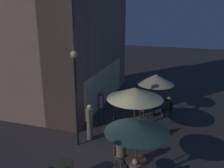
{
  "coord_description": "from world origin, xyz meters",
  "views": [
    {
      "loc": [
        -8.48,
        -3.34,
        5.84
      ],
      "look_at": [
        2.82,
        0.29,
        2.16
      ],
      "focal_mm": 40.11,
      "sensor_mm": 36.0,
      "label": 1
    }
  ],
  "objects_px": {
    "cafe_table_0": "(134,126)",
    "cafe_chair_1": "(116,123)",
    "cafe_table_1": "(136,165)",
    "patron_standing_4": "(101,108)",
    "street_lamp_near_corner": "(75,84)",
    "cafe_chair_4": "(170,108)",
    "patron_seated_2": "(122,152)",
    "patron_standing_5": "(90,122)",
    "patio_umbrella_1": "(137,127)",
    "cafe_table_2": "(154,107)",
    "patio_umbrella_2": "(156,79)",
    "patron_seated_3": "(167,106)",
    "cafe_chair_3": "(119,154)",
    "patio_umbrella_0": "(135,93)",
    "cafe_chair_5": "(143,109)",
    "patron_seated_0": "(138,129)",
    "cafe_chair_0": "(139,133)"
  },
  "relations": [
    {
      "from": "cafe_table_2",
      "to": "cafe_chair_4",
      "type": "bearing_deg",
      "value": -95.99
    },
    {
      "from": "cafe_chair_1",
      "to": "patron_standing_4",
      "type": "distance_m",
      "value": 1.26
    },
    {
      "from": "cafe_table_1",
      "to": "patio_umbrella_0",
      "type": "relative_size",
      "value": 0.29
    },
    {
      "from": "cafe_table_2",
      "to": "cafe_chair_1",
      "type": "relative_size",
      "value": 0.77
    },
    {
      "from": "cafe_table_2",
      "to": "cafe_chair_5",
      "type": "bearing_deg",
      "value": 141.42
    },
    {
      "from": "patio_umbrella_2",
      "to": "cafe_chair_3",
      "type": "height_order",
      "value": "patio_umbrella_2"
    },
    {
      "from": "patron_seated_0",
      "to": "patron_seated_2",
      "type": "relative_size",
      "value": 1.02
    },
    {
      "from": "patio_umbrella_1",
      "to": "patron_standing_4",
      "type": "distance_m",
      "value": 4.55
    },
    {
      "from": "cafe_table_0",
      "to": "patron_seated_3",
      "type": "relative_size",
      "value": 0.62
    },
    {
      "from": "patron_standing_5",
      "to": "street_lamp_near_corner",
      "type": "bearing_deg",
      "value": -65.39
    },
    {
      "from": "patron_seated_0",
      "to": "patron_standing_5",
      "type": "xyz_separation_m",
      "value": [
        -0.29,
        2.18,
        0.14
      ]
    },
    {
      "from": "cafe_table_0",
      "to": "cafe_table_2",
      "type": "distance_m",
      "value": 2.72
    },
    {
      "from": "patio_umbrella_1",
      "to": "patron_seated_2",
      "type": "xyz_separation_m",
      "value": [
        0.34,
        0.6,
        -1.3
      ]
    },
    {
      "from": "street_lamp_near_corner",
      "to": "cafe_chair_3",
      "type": "height_order",
      "value": "street_lamp_near_corner"
    },
    {
      "from": "cafe_table_1",
      "to": "patron_standing_5",
      "type": "bearing_deg",
      "value": 51.53
    },
    {
      "from": "patron_seated_3",
      "to": "patron_standing_5",
      "type": "relative_size",
      "value": 0.73
    },
    {
      "from": "patio_umbrella_2",
      "to": "patron_seated_3",
      "type": "height_order",
      "value": "patio_umbrella_2"
    },
    {
      "from": "patio_umbrella_1",
      "to": "cafe_chair_0",
      "type": "distance_m",
      "value": 2.68
    },
    {
      "from": "patio_umbrella_0",
      "to": "cafe_chair_5",
      "type": "distance_m",
      "value": 2.54
    },
    {
      "from": "street_lamp_near_corner",
      "to": "cafe_chair_4",
      "type": "relative_size",
      "value": 4.44
    },
    {
      "from": "patio_umbrella_1",
      "to": "cafe_chair_1",
      "type": "height_order",
      "value": "patio_umbrella_1"
    },
    {
      "from": "cafe_table_1",
      "to": "cafe_chair_1",
      "type": "height_order",
      "value": "cafe_chair_1"
    },
    {
      "from": "cafe_table_1",
      "to": "patron_seated_2",
      "type": "xyz_separation_m",
      "value": [
        0.34,
        0.6,
        0.18
      ]
    },
    {
      "from": "cafe_chair_4",
      "to": "patron_standing_4",
      "type": "relative_size",
      "value": 0.51
    },
    {
      "from": "cafe_chair_1",
      "to": "patron_seated_0",
      "type": "distance_m",
      "value": 1.31
    },
    {
      "from": "patio_umbrella_2",
      "to": "patron_seated_2",
      "type": "distance_m",
      "value": 5.44
    },
    {
      "from": "cafe_table_0",
      "to": "cafe_chair_1",
      "type": "bearing_deg",
      "value": 90.97
    },
    {
      "from": "cafe_chair_0",
      "to": "street_lamp_near_corner",
      "type": "bearing_deg",
      "value": 79.08
    },
    {
      "from": "cafe_chair_4",
      "to": "patron_standing_5",
      "type": "distance_m",
      "value": 4.75
    },
    {
      "from": "cafe_table_1",
      "to": "patron_standing_4",
      "type": "distance_m",
      "value": 4.44
    },
    {
      "from": "street_lamp_near_corner",
      "to": "cafe_chair_1",
      "type": "height_order",
      "value": "street_lamp_near_corner"
    },
    {
      "from": "cafe_chair_1",
      "to": "patron_standing_5",
      "type": "bearing_deg",
      "value": -140.74
    },
    {
      "from": "patron_seated_3",
      "to": "cafe_table_2",
      "type": "bearing_deg",
      "value": -0.0
    },
    {
      "from": "cafe_table_2",
      "to": "cafe_chair_1",
      "type": "bearing_deg",
      "value": 152.08
    },
    {
      "from": "patio_umbrella_0",
      "to": "patio_umbrella_1",
      "type": "bearing_deg",
      "value": -165.92
    },
    {
      "from": "cafe_table_1",
      "to": "patron_seated_2",
      "type": "relative_size",
      "value": 0.59
    },
    {
      "from": "cafe_table_2",
      "to": "street_lamp_near_corner",
      "type": "bearing_deg",
      "value": 146.89
    },
    {
      "from": "cafe_chair_3",
      "to": "patio_umbrella_1",
      "type": "bearing_deg",
      "value": 0.0
    },
    {
      "from": "patron_standing_4",
      "to": "patron_standing_5",
      "type": "relative_size",
      "value": 1.09
    },
    {
      "from": "patron_seated_3",
      "to": "patron_seated_0",
      "type": "bearing_deg",
      "value": 79.24
    },
    {
      "from": "cafe_chair_1",
      "to": "patron_seated_3",
      "type": "height_order",
      "value": "patron_seated_3"
    },
    {
      "from": "patio_umbrella_0",
      "to": "patio_umbrella_1",
      "type": "height_order",
      "value": "patio_umbrella_0"
    },
    {
      "from": "cafe_table_2",
      "to": "cafe_chair_3",
      "type": "bearing_deg",
      "value": 174.09
    },
    {
      "from": "cafe_table_2",
      "to": "cafe_chair_3",
      "type": "distance_m",
      "value": 5.2
    },
    {
      "from": "patio_umbrella_2",
      "to": "cafe_chair_0",
      "type": "xyz_separation_m",
      "value": [
        -3.36,
        0.17,
        -1.54
      ]
    },
    {
      "from": "cafe_chair_0",
      "to": "cafe_chair_3",
      "type": "bearing_deg",
      "value": 140.01
    },
    {
      "from": "patio_umbrella_0",
      "to": "cafe_chair_4",
      "type": "bearing_deg",
      "value": -28.79
    },
    {
      "from": "patio_umbrella_1",
      "to": "cafe_chair_4",
      "type": "relative_size",
      "value": 2.35
    },
    {
      "from": "street_lamp_near_corner",
      "to": "patron_standing_5",
      "type": "bearing_deg",
      "value": -24.93
    },
    {
      "from": "street_lamp_near_corner",
      "to": "cafe_chair_0",
      "type": "relative_size",
      "value": 4.5
    }
  ]
}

